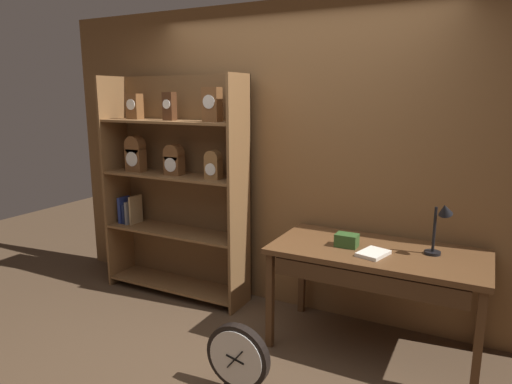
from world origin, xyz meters
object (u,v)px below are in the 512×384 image
(round_clock_large, at_px, (238,359))
(toolbox_small, at_px, (347,240))
(desk_lamp, at_px, (440,223))
(bookshelf, at_px, (174,185))
(open_repair_manual, at_px, (373,253))
(workbench, at_px, (376,261))

(round_clock_large, bearing_deg, toolbox_small, 64.56)
(desk_lamp, xyz_separation_m, round_clock_large, (-1.02, -0.95, -0.77))
(bookshelf, distance_m, toolbox_small, 1.72)
(round_clock_large, bearing_deg, open_repair_manual, 50.96)
(open_repair_manual, xyz_separation_m, round_clock_large, (-0.63, -0.78, -0.55))
(open_repair_manual, distance_m, round_clock_large, 1.14)
(workbench, height_order, desk_lamp, desk_lamp)
(bookshelf, height_order, toolbox_small, bookshelf)
(workbench, bearing_deg, desk_lamp, 10.59)
(bookshelf, bearing_deg, workbench, -6.06)
(workbench, xyz_separation_m, open_repair_manual, (-0.00, -0.10, 0.09))
(bookshelf, height_order, workbench, bookshelf)
(bookshelf, distance_m, desk_lamp, 2.31)
(toolbox_small, distance_m, round_clock_large, 1.13)
(open_repair_manual, bearing_deg, workbench, 105.40)
(desk_lamp, xyz_separation_m, open_repair_manual, (-0.39, -0.18, -0.22))
(toolbox_small, distance_m, open_repair_manual, 0.24)
(workbench, bearing_deg, bookshelf, 173.94)
(bookshelf, height_order, round_clock_large, bookshelf)
(desk_lamp, bearing_deg, round_clock_large, -137.03)
(desk_lamp, relative_size, open_repair_manual, 1.76)
(workbench, bearing_deg, round_clock_large, -125.59)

